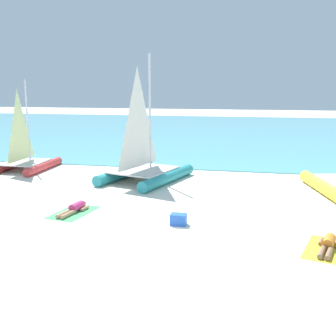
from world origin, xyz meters
TOP-DOWN VIEW (x-y plane):
  - ground_plane at (0.00, 10.00)m, footprint 120.00×120.00m
  - ocean_water at (0.00, 30.29)m, footprint 120.00×40.00m
  - sailboat_teal at (-1.71, 7.30)m, footprint 3.95×5.05m
  - sailboat_red at (-8.47, 8.43)m, footprint 2.40×3.66m
  - towel_left at (-2.81, 2.04)m, footprint 1.38×2.04m
  - sunbather_left at (-2.80, 2.11)m, footprint 0.64×1.57m
  - towel_right at (5.32, 0.39)m, footprint 1.58×2.13m
  - sunbather_right at (5.33, 0.46)m, footprint 0.80×1.55m
  - cooler_box at (1.01, 1.53)m, footprint 0.50×0.36m

SIDE VIEW (x-z plane):
  - ground_plane at x=0.00m, z-range 0.00..0.00m
  - towel_left at x=-2.81m, z-range 0.00..0.01m
  - towel_right at x=5.32m, z-range 0.00..0.01m
  - ocean_water at x=0.00m, z-range 0.00..0.05m
  - sunbather_left at x=-2.80m, z-range -0.02..0.28m
  - sunbather_right at x=5.33m, z-range -0.02..0.28m
  - cooler_box at x=1.01m, z-range 0.00..0.36m
  - sailboat_red at x=-8.47m, z-range -1.65..3.04m
  - sailboat_teal at x=-1.71m, z-range -2.03..3.76m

